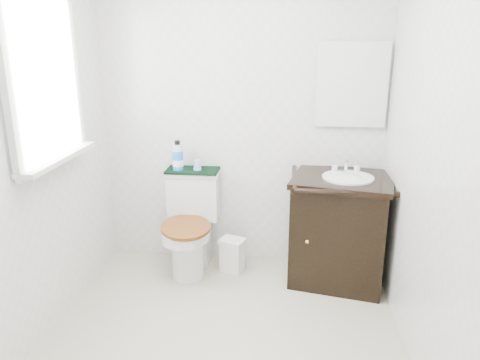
% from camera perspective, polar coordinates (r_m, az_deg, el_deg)
% --- Properties ---
extents(floor, '(2.40, 2.40, 0.00)m').
position_cam_1_polar(floor, '(3.01, -2.23, -19.48)').
color(floor, '#BEB299').
rests_on(floor, ground).
extents(wall_back, '(2.40, 0.00, 2.40)m').
position_cam_1_polar(wall_back, '(3.65, 0.26, 7.80)').
color(wall_back, silver).
rests_on(wall_back, ground).
extents(wall_front, '(2.40, 0.00, 2.40)m').
position_cam_1_polar(wall_front, '(1.37, -10.04, -8.71)').
color(wall_front, silver).
rests_on(wall_front, ground).
extents(wall_left, '(0.00, 2.40, 2.40)m').
position_cam_1_polar(wall_left, '(2.86, -24.93, 3.57)').
color(wall_left, silver).
rests_on(wall_left, ground).
extents(wall_right, '(0.00, 2.40, 2.40)m').
position_cam_1_polar(wall_right, '(2.57, 22.56, 2.45)').
color(wall_right, silver).
rests_on(wall_right, ground).
extents(window, '(0.02, 0.70, 0.90)m').
position_cam_1_polar(window, '(3.01, -22.87, 11.20)').
color(window, white).
rests_on(window, wall_left).
extents(mirror, '(0.50, 0.02, 0.60)m').
position_cam_1_polar(mirror, '(3.61, 13.48, 11.23)').
color(mirror, silver).
rests_on(mirror, wall_back).
extents(toilet, '(0.45, 0.65, 0.77)m').
position_cam_1_polar(toilet, '(3.73, -5.98, -5.85)').
color(toilet, silver).
rests_on(toilet, floor).
extents(vanity, '(0.81, 0.73, 0.92)m').
position_cam_1_polar(vanity, '(3.58, 12.11, -5.58)').
color(vanity, black).
rests_on(vanity, floor).
extents(trash_bin, '(0.23, 0.20, 0.27)m').
position_cam_1_polar(trash_bin, '(3.74, -0.93, -9.08)').
color(trash_bin, white).
rests_on(trash_bin, floor).
extents(towel, '(0.41, 0.22, 0.02)m').
position_cam_1_polar(towel, '(3.70, -5.81, 1.19)').
color(towel, black).
rests_on(towel, toilet).
extents(mouthwash_bottle, '(0.08, 0.08, 0.23)m').
position_cam_1_polar(mouthwash_bottle, '(3.67, -7.60, 2.86)').
color(mouthwash_bottle, '#187CCE').
rests_on(mouthwash_bottle, towel).
extents(cup, '(0.06, 0.06, 0.08)m').
position_cam_1_polar(cup, '(3.67, -5.22, 1.87)').
color(cup, '#7EA1CE').
rests_on(cup, towel).
extents(soap_bar, '(0.07, 0.05, 0.02)m').
position_cam_1_polar(soap_bar, '(3.57, 12.42, 1.11)').
color(soap_bar, '#16626D').
rests_on(soap_bar, vanity).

